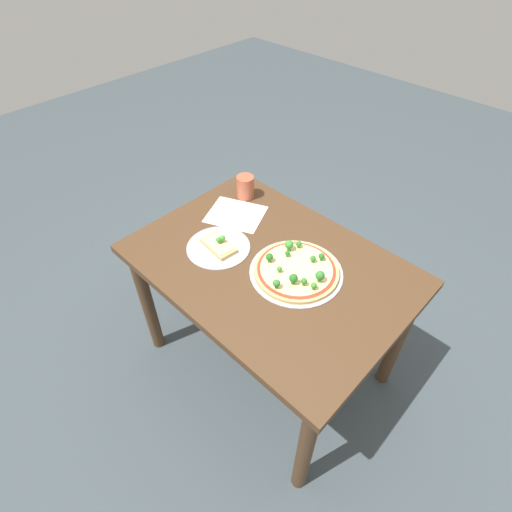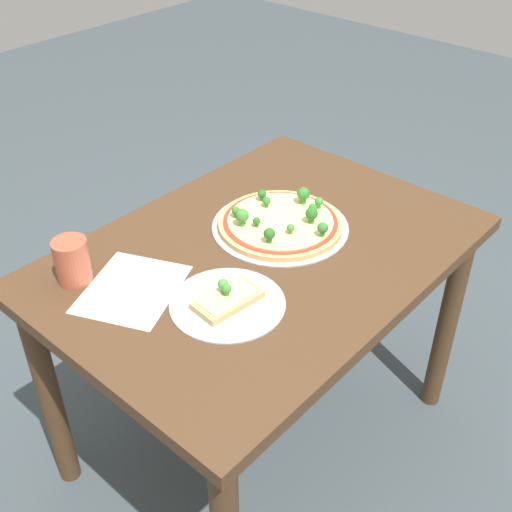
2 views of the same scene
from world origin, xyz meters
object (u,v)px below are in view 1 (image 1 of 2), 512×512
(drinking_cup, at_px, (245,187))
(pizza_tray_slice, at_px, (219,246))
(dining_table, at_px, (269,280))
(pizza_tray_whole, at_px, (296,270))

(drinking_cup, bearing_deg, pizza_tray_slice, -62.26)
(dining_table, relative_size, drinking_cup, 9.99)
(dining_table, distance_m, pizza_tray_whole, 0.17)
(dining_table, xyz_separation_m, pizza_tray_slice, (-0.21, -0.08, 0.11))
(dining_table, relative_size, pizza_tray_slice, 4.15)
(dining_table, height_order, drinking_cup, drinking_cup)
(pizza_tray_whole, xyz_separation_m, pizza_tray_slice, (-0.32, -0.11, -0.01))
(dining_table, bearing_deg, drinking_cup, 147.24)
(pizza_tray_whole, distance_m, pizza_tray_slice, 0.34)
(pizza_tray_slice, xyz_separation_m, drinking_cup, (-0.18, 0.33, 0.05))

